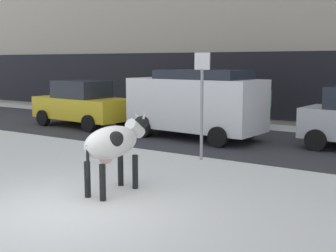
{
  "coord_description": "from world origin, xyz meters",
  "views": [
    {
      "loc": [
        5.56,
        -5.16,
        2.58
      ],
      "look_at": [
        -0.02,
        3.35,
        1.1
      ],
      "focal_mm": 47.21,
      "sensor_mm": 36.0,
      "label": 1
    }
  ],
  "objects_px": {
    "car_yellow_sedan": "(82,104)",
    "street_sign": "(202,97)",
    "pedestrian_by_cars": "(266,107)",
    "pedestrian_far_left": "(259,106)",
    "cow_holstein": "(114,143)",
    "car_white_van": "(196,102)",
    "pedestrian_near_billboard": "(236,105)"
  },
  "relations": [
    {
      "from": "car_yellow_sedan",
      "to": "street_sign",
      "type": "relative_size",
      "value": 1.53
    },
    {
      "from": "pedestrian_by_cars",
      "to": "pedestrian_far_left",
      "type": "xyz_separation_m",
      "value": [
        -0.27,
        0.0,
        0.0
      ]
    },
    {
      "from": "car_yellow_sedan",
      "to": "pedestrian_by_cars",
      "type": "bearing_deg",
      "value": 26.37
    },
    {
      "from": "car_yellow_sedan",
      "to": "cow_holstein",
      "type": "bearing_deg",
      "value": -42.03
    },
    {
      "from": "pedestrian_by_cars",
      "to": "street_sign",
      "type": "bearing_deg",
      "value": -85.18
    },
    {
      "from": "car_white_van",
      "to": "car_yellow_sedan",
      "type": "bearing_deg",
      "value": -179.42
    },
    {
      "from": "pedestrian_by_cars",
      "to": "street_sign",
      "type": "relative_size",
      "value": 0.61
    },
    {
      "from": "cow_holstein",
      "to": "street_sign",
      "type": "xyz_separation_m",
      "value": [
        0.01,
        3.55,
        0.67
      ]
    },
    {
      "from": "cow_holstein",
      "to": "car_yellow_sedan",
      "type": "bearing_deg",
      "value": 137.97
    },
    {
      "from": "car_yellow_sedan",
      "to": "pedestrian_far_left",
      "type": "bearing_deg",
      "value": 27.35
    },
    {
      "from": "car_yellow_sedan",
      "to": "pedestrian_near_billboard",
      "type": "xyz_separation_m",
      "value": [
        5.25,
        3.23,
        -0.03
      ]
    },
    {
      "from": "pedestrian_by_cars",
      "to": "car_yellow_sedan",
      "type": "bearing_deg",
      "value": -153.63
    },
    {
      "from": "pedestrian_far_left",
      "to": "pedestrian_near_billboard",
      "type": "bearing_deg",
      "value": 180.0
    },
    {
      "from": "pedestrian_near_billboard",
      "to": "street_sign",
      "type": "bearing_deg",
      "value": -73.53
    },
    {
      "from": "car_yellow_sedan",
      "to": "pedestrian_far_left",
      "type": "xyz_separation_m",
      "value": [
        6.25,
        3.23,
        -0.03
      ]
    },
    {
      "from": "cow_holstein",
      "to": "pedestrian_far_left",
      "type": "bearing_deg",
      "value": 94.61
    },
    {
      "from": "car_yellow_sedan",
      "to": "car_white_van",
      "type": "relative_size",
      "value": 0.91
    },
    {
      "from": "street_sign",
      "to": "pedestrian_near_billboard",
      "type": "bearing_deg",
      "value": 106.47
    },
    {
      "from": "car_white_van",
      "to": "pedestrian_near_billboard",
      "type": "height_order",
      "value": "car_white_van"
    },
    {
      "from": "pedestrian_near_billboard",
      "to": "pedestrian_far_left",
      "type": "bearing_deg",
      "value": 0.0
    },
    {
      "from": "pedestrian_near_billboard",
      "to": "pedestrian_by_cars",
      "type": "xyz_separation_m",
      "value": [
        1.27,
        0.0,
        0.0
      ]
    },
    {
      "from": "car_yellow_sedan",
      "to": "car_white_van",
      "type": "xyz_separation_m",
      "value": [
        5.24,
        0.05,
        0.33
      ]
    },
    {
      "from": "car_yellow_sedan",
      "to": "pedestrian_far_left",
      "type": "relative_size",
      "value": 2.5
    },
    {
      "from": "cow_holstein",
      "to": "pedestrian_far_left",
      "type": "xyz_separation_m",
      "value": [
        -0.77,
        9.56,
        -0.12
      ]
    },
    {
      "from": "cow_holstein",
      "to": "car_white_van",
      "type": "xyz_separation_m",
      "value": [
        -1.78,
        6.38,
        0.24
      ]
    },
    {
      "from": "car_white_van",
      "to": "cow_holstein",
      "type": "bearing_deg",
      "value": -74.43
    },
    {
      "from": "pedestrian_near_billboard",
      "to": "pedestrian_by_cars",
      "type": "bearing_deg",
      "value": 0.0
    },
    {
      "from": "pedestrian_far_left",
      "to": "cow_holstein",
      "type": "bearing_deg",
      "value": -85.39
    },
    {
      "from": "cow_holstein",
      "to": "pedestrian_near_billboard",
      "type": "distance_m",
      "value": 9.72
    },
    {
      "from": "pedestrian_by_cars",
      "to": "pedestrian_far_left",
      "type": "bearing_deg",
      "value": 180.0
    },
    {
      "from": "cow_holstein",
      "to": "pedestrian_by_cars",
      "type": "relative_size",
      "value": 1.1
    },
    {
      "from": "car_white_van",
      "to": "pedestrian_far_left",
      "type": "bearing_deg",
      "value": 72.43
    }
  ]
}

